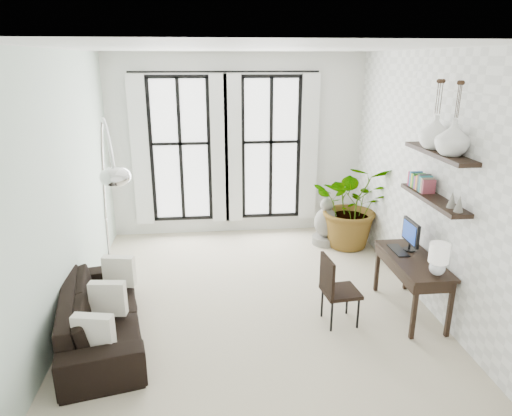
{
  "coord_description": "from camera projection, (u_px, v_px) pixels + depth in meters",
  "views": [
    {
      "loc": [
        -0.52,
        -5.54,
        3.07
      ],
      "look_at": [
        0.1,
        0.3,
        1.15
      ],
      "focal_mm": 32.0,
      "sensor_mm": 36.0,
      "label": 1
    }
  ],
  "objects": [
    {
      "name": "arc_lamp",
      "position": [
        106.0,
        166.0,
        5.27
      ],
      "size": [
        0.75,
        1.43,
        2.46
      ],
      "color": "silver",
      "rests_on": "floor"
    },
    {
      "name": "desk_chair",
      "position": [
        335.0,
        286.0,
        5.43
      ],
      "size": [
        0.45,
        0.45,
        0.87
      ],
      "rotation": [
        0.0,
        0.0,
        0.1
      ],
      "color": "black",
      "rests_on": "floor"
    },
    {
      "name": "wall_back",
      "position": [
        237.0,
        146.0,
        8.11
      ],
      "size": [
        4.5,
        0.0,
        4.5
      ],
      "primitive_type": "plane",
      "rotation": [
        1.57,
        0.0,
        0.0
      ],
      "color": "white",
      "rests_on": "floor"
    },
    {
      "name": "ceiling",
      "position": [
        250.0,
        48.0,
        5.25
      ],
      "size": [
        5.0,
        5.0,
        0.0
      ],
      "primitive_type": "plane",
      "color": "white",
      "rests_on": "wall_back"
    },
    {
      "name": "vase_b",
      "position": [
        435.0,
        132.0,
        5.29
      ],
      "size": [
        0.37,
        0.37,
        0.38
      ],
      "primitive_type": "imported",
      "color": "white",
      "rests_on": "shelf_upper"
    },
    {
      "name": "windows",
      "position": [
        226.0,
        150.0,
        8.03
      ],
      "size": [
        3.26,
        0.13,
        2.65
      ],
      "color": "white",
      "rests_on": "wall_back"
    },
    {
      "name": "throw_pillows",
      "position": [
        108.0,
        298.0,
        5.15
      ],
      "size": [
        0.4,
        1.52,
        0.4
      ],
      "color": "silver",
      "rests_on": "sofa"
    },
    {
      "name": "sofa",
      "position": [
        101.0,
        314.0,
        5.2
      ],
      "size": [
        1.25,
        2.25,
        0.62
      ],
      "primitive_type": "imported",
      "rotation": [
        0.0,
        0.0,
        1.78
      ],
      "color": "black",
      "rests_on": "floor"
    },
    {
      "name": "vase_a",
      "position": [
        453.0,
        138.0,
        4.91
      ],
      "size": [
        0.37,
        0.37,
        0.38
      ],
      "primitive_type": "imported",
      "color": "white",
      "rests_on": "shelf_upper"
    },
    {
      "name": "wall_left",
      "position": [
        66.0,
        187.0,
        5.52
      ],
      "size": [
        0.0,
        5.0,
        5.0
      ],
      "primitive_type": "plane",
      "rotation": [
        1.57,
        0.0,
        1.57
      ],
      "color": "silver",
      "rests_on": "floor"
    },
    {
      "name": "floor",
      "position": [
        251.0,
        295.0,
        6.24
      ],
      "size": [
        5.0,
        5.0,
        0.0
      ],
      "primitive_type": "plane",
      "color": "beige",
      "rests_on": "ground"
    },
    {
      "name": "wall_right",
      "position": [
        421.0,
        177.0,
        5.97
      ],
      "size": [
        0.0,
        5.0,
        5.0
      ],
      "primitive_type": "plane",
      "rotation": [
        1.57,
        0.0,
        -1.57
      ],
      "color": "white",
      "rests_on": "floor"
    },
    {
      "name": "plant",
      "position": [
        353.0,
        205.0,
        7.67
      ],
      "size": [
        1.58,
        1.45,
        1.49
      ],
      "primitive_type": "imported",
      "rotation": [
        0.0,
        0.0,
        -0.25
      ],
      "color": "#2D7228",
      "rests_on": "floor"
    },
    {
      "name": "wall_shelves",
      "position": [
        434.0,
        180.0,
        5.35
      ],
      "size": [
        0.25,
        1.3,
        0.6
      ],
      "color": "black",
      "rests_on": "wall_right"
    },
    {
      "name": "buddha",
      "position": [
        326.0,
        225.0,
        7.89
      ],
      "size": [
        0.46,
        0.46,
        0.83
      ],
      "color": "gray",
      "rests_on": "floor"
    },
    {
      "name": "desk",
      "position": [
        415.0,
        263.0,
        5.56
      ],
      "size": [
        0.53,
        1.26,
        1.14
      ],
      "color": "black",
      "rests_on": "floor"
    }
  ]
}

